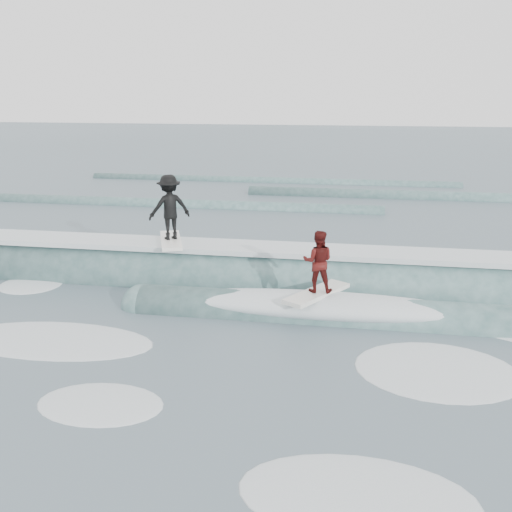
# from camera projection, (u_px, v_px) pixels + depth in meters

# --- Properties ---
(ground) EXTENTS (160.00, 160.00, 0.00)m
(ground) POSITION_uv_depth(u_px,v_px,m) (236.00, 337.00, 12.60)
(ground) COLOR #3C4F58
(ground) RESTS_ON ground
(breaking_wave) EXTENTS (23.28, 3.81, 2.05)m
(breaking_wave) POSITION_uv_depth(u_px,v_px,m) (271.00, 287.00, 15.66)
(breaking_wave) COLOR #355958
(breaking_wave) RESTS_ON ground
(surfer_black) EXTENTS (1.35, 2.07, 1.92)m
(surfer_black) POSITION_uv_depth(u_px,v_px,m) (170.00, 210.00, 15.94)
(surfer_black) COLOR white
(surfer_black) RESTS_ON ground
(surfer_red) EXTENTS (1.53, 1.99, 1.58)m
(surfer_red) POSITION_uv_depth(u_px,v_px,m) (318.00, 266.00, 13.37)
(surfer_red) COLOR silver
(surfer_red) RESTS_ON ground
(whitewater) EXTENTS (15.57, 9.07, 0.10)m
(whitewater) POSITION_uv_depth(u_px,v_px,m) (275.00, 365.00, 11.34)
(whitewater) COLOR silver
(whitewater) RESTS_ON ground
(far_swells) EXTENTS (37.18, 8.65, 0.80)m
(far_swells) POSITION_uv_depth(u_px,v_px,m) (314.00, 197.00, 29.23)
(far_swells) COLOR #355958
(far_swells) RESTS_ON ground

